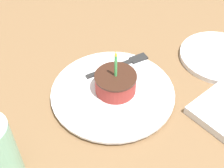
{
  "coord_description": "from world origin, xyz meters",
  "views": [
    {
      "loc": [
        0.33,
        0.41,
        0.54
      ],
      "look_at": [
        0.0,
        0.03,
        0.04
      ],
      "focal_mm": 50.0,
      "sensor_mm": 36.0,
      "label": 1
    }
  ],
  "objects_px": {
    "cake_slice": "(116,83)",
    "side_plate": "(219,57)",
    "fork": "(122,64)",
    "plate": "(112,93)"
  },
  "relations": [
    {
      "from": "plate",
      "to": "fork",
      "type": "distance_m",
      "value": 0.09
    },
    {
      "from": "cake_slice",
      "to": "fork",
      "type": "height_order",
      "value": "cake_slice"
    },
    {
      "from": "fork",
      "to": "plate",
      "type": "bearing_deg",
      "value": 34.58
    },
    {
      "from": "fork",
      "to": "side_plate",
      "type": "height_order",
      "value": "fork"
    },
    {
      "from": "cake_slice",
      "to": "side_plate",
      "type": "distance_m",
      "value": 0.31
    },
    {
      "from": "plate",
      "to": "cake_slice",
      "type": "relative_size",
      "value": 2.47
    },
    {
      "from": "fork",
      "to": "side_plate",
      "type": "relative_size",
      "value": 0.82
    },
    {
      "from": "side_plate",
      "to": "plate",
      "type": "bearing_deg",
      "value": -14.92
    },
    {
      "from": "cake_slice",
      "to": "plate",
      "type": "bearing_deg",
      "value": -15.59
    },
    {
      "from": "cake_slice",
      "to": "side_plate",
      "type": "bearing_deg",
      "value": 165.1
    }
  ]
}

